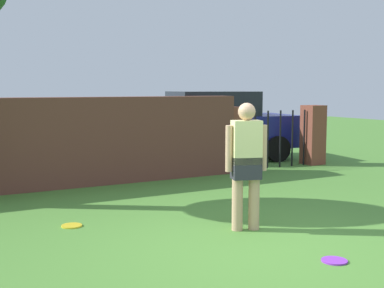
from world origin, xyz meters
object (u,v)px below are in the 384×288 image
Objects in this scene: frisbee_yellow at (72,226)px; frisbee_purple at (334,261)px; car at (212,126)px; person at (246,160)px.

frisbee_yellow is 3.35m from frisbee_purple.
car reaches higher than frisbee_yellow.
car is 6.60m from frisbee_yellow.
person is at bearing 95.15° from frisbee_purple.
person is 0.37× the size of car.
car is 16.27× the size of frisbee_purple.
frisbee_purple is (0.13, -1.45, -0.89)m from person.
car is (2.88, 5.67, -0.04)m from person.
frisbee_purple is at bearing -103.29° from car.
frisbee_purple is (-2.75, -7.12, -0.85)m from car.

